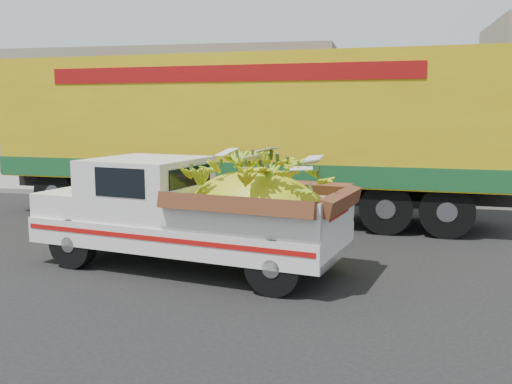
# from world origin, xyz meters

# --- Properties ---
(ground) EXTENTS (100.00, 100.00, 0.00)m
(ground) POSITION_xyz_m (0.00, 0.00, 0.00)
(ground) COLOR black
(ground) RESTS_ON ground
(curb) EXTENTS (60.00, 0.25, 0.15)m
(curb) POSITION_xyz_m (0.00, 6.37, 0.07)
(curb) COLOR gray
(curb) RESTS_ON ground
(sidewalk) EXTENTS (60.00, 4.00, 0.14)m
(sidewalk) POSITION_xyz_m (0.00, 8.47, 0.07)
(sidewalk) COLOR gray
(sidewalk) RESTS_ON ground
(building_left) EXTENTS (18.00, 6.00, 5.00)m
(building_left) POSITION_xyz_m (-8.00, 14.37, 2.50)
(building_left) COLOR gray
(building_left) RESTS_ON ground
(pickup_truck) EXTENTS (5.33, 2.83, 1.78)m
(pickup_truck) POSITION_xyz_m (0.07, -0.72, 0.95)
(pickup_truck) COLOR black
(pickup_truck) RESTS_ON ground
(semi_trailer) EXTENTS (12.04, 3.48, 3.80)m
(semi_trailer) POSITION_xyz_m (-0.49, 3.91, 2.12)
(semi_trailer) COLOR black
(semi_trailer) RESTS_ON ground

